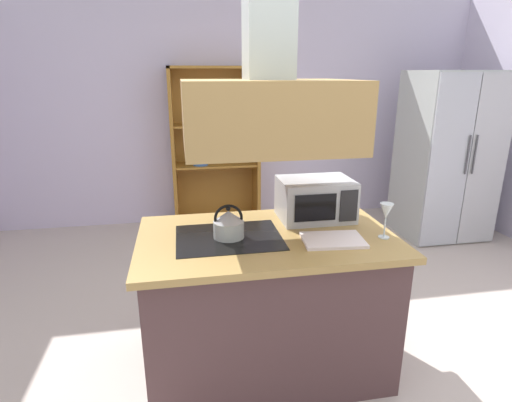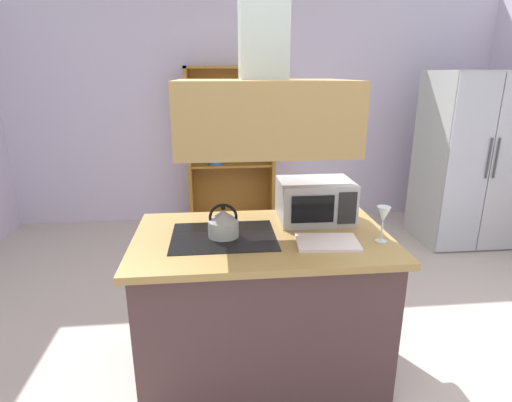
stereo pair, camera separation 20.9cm
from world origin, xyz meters
name	(u,v)px [view 2 (the right image)]	position (x,y,z in m)	size (l,w,h in m)	color
ground_plane	(301,370)	(0.00, 0.00, 0.00)	(7.80, 7.80, 0.00)	beige
wall_back	(255,111)	(0.00, 3.00, 1.35)	(6.00, 0.12, 2.70)	silver
kitchen_island	(262,302)	(-0.25, 0.08, 0.45)	(1.49, 0.91, 0.90)	#4E3435
range_hood	(263,91)	(-0.25, 0.08, 1.71)	(0.90, 0.70, 1.29)	#AB8449
refrigerator	(468,160)	(2.20, 1.95, 0.92)	(0.90, 0.77, 1.83)	#B5BDB9
dish_cabinet	(231,157)	(-0.31, 2.78, 0.83)	(1.03, 0.40, 1.88)	#9F6B27
kettle	(223,223)	(-0.47, 0.08, 0.98)	(0.18, 0.18, 0.20)	beige
cutting_board	(327,242)	(0.10, -0.08, 0.91)	(0.34, 0.24, 0.02)	white
microwave	(315,201)	(0.12, 0.31, 1.03)	(0.46, 0.35, 0.26)	#B7BABF
wine_glass_on_counter	(383,216)	(0.41, -0.08, 1.05)	(0.08, 0.08, 0.21)	silver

